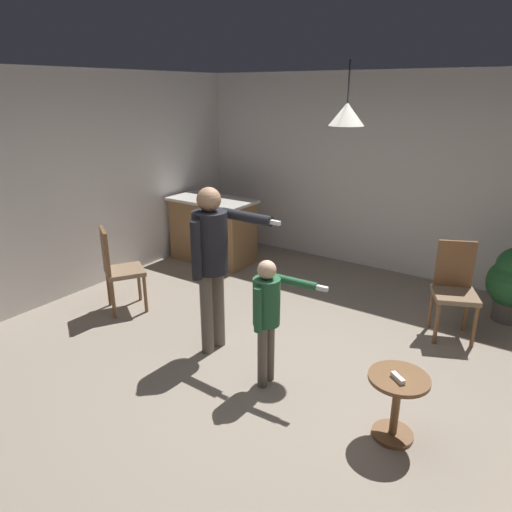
# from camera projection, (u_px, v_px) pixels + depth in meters

# --- Properties ---
(ground) EXTENTS (7.68, 7.68, 0.00)m
(ground) POSITION_uv_depth(u_px,v_px,m) (280.00, 378.00, 4.21)
(ground) COLOR gray
(wall_back) EXTENTS (6.40, 0.10, 2.70)m
(wall_back) POSITION_uv_depth(u_px,v_px,m) (406.00, 177.00, 6.25)
(wall_back) COLOR silver
(wall_back) RESTS_ON ground
(wall_left) EXTENTS (0.10, 6.40, 2.70)m
(wall_left) POSITION_uv_depth(u_px,v_px,m) (48.00, 190.00, 5.45)
(wall_left) COLOR silver
(wall_left) RESTS_ON ground
(kitchen_counter) EXTENTS (1.26, 0.66, 0.95)m
(kitchen_counter) POSITION_uv_depth(u_px,v_px,m) (213.00, 230.00, 6.96)
(kitchen_counter) COLOR olive
(kitchen_counter) RESTS_ON ground
(side_table_by_couch) EXTENTS (0.44, 0.44, 0.52)m
(side_table_by_couch) POSITION_uv_depth(u_px,v_px,m) (397.00, 399.00, 3.40)
(side_table_by_couch) COLOR brown
(side_table_by_couch) RESTS_ON ground
(person_adult) EXTENTS (0.82, 0.47, 1.64)m
(person_adult) POSITION_uv_depth(u_px,v_px,m) (212.00, 253.00, 4.36)
(person_adult) COLOR #60564C
(person_adult) RESTS_ON ground
(person_child) EXTENTS (0.60, 0.35, 1.15)m
(person_child) POSITION_uv_depth(u_px,v_px,m) (268.00, 310.00, 3.91)
(person_child) COLOR #60564C
(person_child) RESTS_ON ground
(dining_chair_by_counter) EXTENTS (0.58, 0.58, 1.00)m
(dining_chair_by_counter) POSITION_uv_depth(u_px,v_px,m) (117.00, 266.00, 5.34)
(dining_chair_by_counter) COLOR brown
(dining_chair_by_counter) RESTS_ON ground
(dining_chair_near_wall) EXTENTS (0.55, 0.55, 1.00)m
(dining_chair_near_wall) POSITION_uv_depth(u_px,v_px,m) (455.00, 286.00, 4.81)
(dining_chair_near_wall) COLOR brown
(dining_chair_near_wall) RESTS_ON ground
(spare_remote_on_table) EXTENTS (0.12, 0.11, 0.04)m
(spare_remote_on_table) POSITION_uv_depth(u_px,v_px,m) (398.00, 378.00, 3.29)
(spare_remote_on_table) COLOR white
(spare_remote_on_table) RESTS_ON side_table_by_couch
(ceiling_light_pendant) EXTENTS (0.32, 0.32, 0.55)m
(ceiling_light_pendant) POSITION_uv_depth(u_px,v_px,m) (347.00, 114.00, 4.14)
(ceiling_light_pendant) COLOR silver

